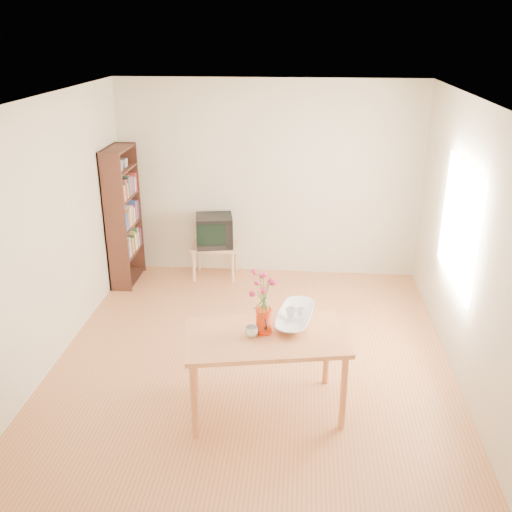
# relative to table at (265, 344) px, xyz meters

# --- Properties ---
(room) EXTENTS (4.50, 4.50, 4.50)m
(room) POSITION_rel_table_xyz_m (-0.15, 0.87, 0.64)
(room) COLOR #AB673D
(room) RESTS_ON ground
(table) EXTENTS (1.48, 1.01, 0.75)m
(table) POSITION_rel_table_xyz_m (0.00, 0.00, 0.00)
(table) COLOR #C27042
(table) RESTS_ON ground
(tv_stand) EXTENTS (0.60, 0.45, 0.46)m
(tv_stand) POSITION_rel_table_xyz_m (-0.88, 2.83, -0.28)
(tv_stand) COLOR tan
(tv_stand) RESTS_ON ground
(bookshelf) EXTENTS (0.28, 0.70, 1.80)m
(bookshelf) POSITION_rel_table_xyz_m (-2.03, 2.61, 0.18)
(bookshelf) COLOR black
(bookshelf) RESTS_ON ground
(pitcher) EXTENTS (0.15, 0.22, 0.22)m
(pitcher) POSITION_rel_table_xyz_m (-0.02, 0.05, 0.19)
(pitcher) COLOR red
(pitcher) RESTS_ON table
(flowers) EXTENTS (0.25, 0.25, 0.36)m
(flowers) POSITION_rel_table_xyz_m (-0.02, 0.05, 0.48)
(flowers) COLOR #BE2C5B
(flowers) RESTS_ON pitcher
(mug) EXTENTS (0.14, 0.14, 0.09)m
(mug) POSITION_rel_table_xyz_m (-0.12, -0.03, 0.13)
(mug) COLOR white
(mug) RESTS_ON table
(bowl) EXTENTS (0.52, 0.52, 0.42)m
(bowl) POSITION_rel_table_xyz_m (0.24, 0.29, 0.30)
(bowl) COLOR white
(bowl) RESTS_ON table
(teacup_a) EXTENTS (0.11, 0.11, 0.07)m
(teacup_a) POSITION_rel_table_xyz_m (0.20, 0.29, 0.26)
(teacup_a) COLOR white
(teacup_a) RESTS_ON bowl
(teacup_b) EXTENTS (0.09, 0.09, 0.06)m
(teacup_b) POSITION_rel_table_xyz_m (0.29, 0.31, 0.25)
(teacup_b) COLOR white
(teacup_b) RESTS_ON bowl
(television) EXTENTS (0.54, 0.52, 0.41)m
(television) POSITION_rel_table_xyz_m (-0.88, 2.85, 0.01)
(television) COLOR black
(television) RESTS_ON tv_stand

